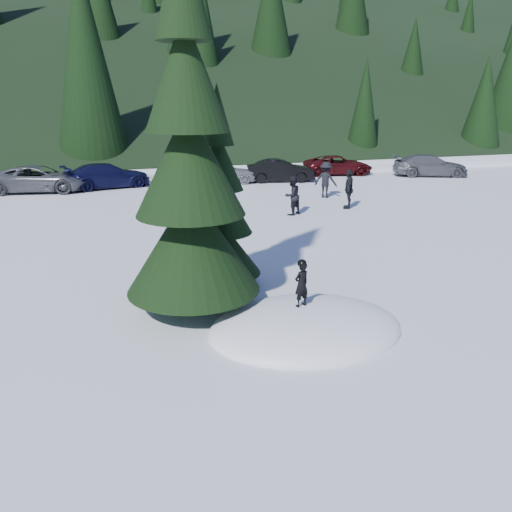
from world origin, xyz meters
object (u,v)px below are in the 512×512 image
object	(u,v)px
adult_0	(292,196)
car_4	(221,172)
spruce_tall	(190,176)
car_5	(281,171)
child_skier	(301,285)
adult_1	(349,189)
adult_2	(326,180)
car_7	(430,166)
car_6	(338,165)
car_3	(107,176)
spruce_short	(219,212)
car_2	(40,179)

from	to	relation	value
adult_0	car_4	bearing A→B (deg)	-109.05
spruce_tall	car_5	xyz separation A→B (m)	(8.83, 17.95, -2.63)
spruce_tall	child_skier	distance (m)	3.54
adult_1	adult_2	distance (m)	2.76
adult_1	car_7	xyz separation A→B (m)	(9.98, 7.56, -0.22)
child_skier	car_6	size ratio (longest dim) A/B	0.23
child_skier	car_3	world-z (taller)	child_skier
adult_1	adult_0	bearing A→B (deg)	-52.63
spruce_tall	car_5	world-z (taller)	spruce_tall
child_skier	spruce_short	bearing A→B (deg)	-87.20
adult_0	car_3	bearing A→B (deg)	-77.08
spruce_short	adult_1	bearing A→B (deg)	45.03
car_2	adult_1	bearing A→B (deg)	-111.86
spruce_tall	spruce_short	xyz separation A→B (m)	(1.00, 1.40, -1.22)
adult_2	car_2	world-z (taller)	adult_2
spruce_tall	car_2	world-z (taller)	spruce_tall
car_2	car_4	world-z (taller)	car_2
spruce_tall	car_5	bearing A→B (deg)	63.80
spruce_tall	car_3	world-z (taller)	spruce_tall
adult_2	car_7	bearing A→B (deg)	-110.17
child_skier	car_7	bearing A→B (deg)	-150.75
car_7	spruce_short	bearing A→B (deg)	151.52
car_7	adult_1	bearing A→B (deg)	147.73
adult_0	car_4	world-z (taller)	adult_0
spruce_short	car_4	size ratio (longest dim) A/B	1.28
spruce_short	adult_1	xyz separation A→B (m)	(8.16, 8.17, -1.18)
child_skier	car_4	world-z (taller)	child_skier
car_3	car_7	bearing A→B (deg)	-108.06
car_5	adult_0	bearing A→B (deg)	174.63
child_skier	adult_2	size ratio (longest dim) A/B	0.56
adult_2	car_3	world-z (taller)	adult_2
spruce_short	car_3	distance (m)	17.66
car_5	car_7	xyz separation A→B (m)	(10.31, -0.82, 0.01)
spruce_tall	car_3	size ratio (longest dim) A/B	1.76
adult_1	car_5	bearing A→B (deg)	-149.13
car_3	car_4	world-z (taller)	car_4
child_skier	car_7	xyz separation A→B (m)	(16.98, 18.70, -0.30)
spruce_tall	child_skier	bearing A→B (deg)	-36.03
adult_0	child_skier	bearing A→B (deg)	44.43
adult_1	car_7	distance (m)	12.53
car_2	car_4	xyz separation A→B (m)	(10.25, -0.24, -0.01)
car_2	car_7	bearing A→B (deg)	-82.99
adult_0	adult_2	size ratio (longest dim) A/B	0.93
child_skier	adult_1	distance (m)	13.15
spruce_tall	adult_0	bearing A→B (deg)	56.06
spruce_tall	child_skier	xyz separation A→B (m)	(2.16, -1.57, -2.32)
car_6	adult_1	bearing A→B (deg)	166.23
child_skier	car_3	bearing A→B (deg)	-98.32
spruce_short	car_5	size ratio (longest dim) A/B	1.29
child_skier	car_7	distance (m)	25.26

